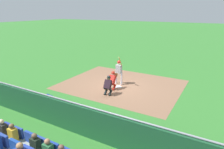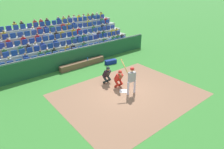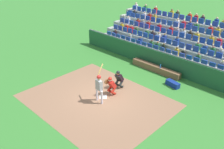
{
  "view_description": "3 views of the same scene",
  "coord_description": "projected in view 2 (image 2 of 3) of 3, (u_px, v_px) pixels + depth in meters",
  "views": [
    {
      "loc": [
        5.95,
        -11.42,
        5.1
      ],
      "look_at": [
        0.04,
        -0.92,
        1.17
      ],
      "focal_mm": 31.82,
      "sensor_mm": 36.0,
      "label": 1
    },
    {
      "loc": [
        7.43,
        7.92,
        6.24
      ],
      "look_at": [
        0.09,
        -1.0,
        0.83
      ],
      "focal_mm": 31.98,
      "sensor_mm": 36.0,
      "label": 2
    },
    {
      "loc": [
        -9.22,
        8.77,
        8.13
      ],
      "look_at": [
        0.34,
        -1.13,
        1.0
      ],
      "focal_mm": 39.86,
      "sensor_mm": 36.0,
      "label": 3
    }
  ],
  "objects": [
    {
      "name": "bleacher_stand",
      "position": [
        53.0,
        43.0,
        19.16
      ],
      "size": [
        15.56,
        4.65,
        3.04
      ],
      "color": "#98A198",
      "rests_on": "ground_plane"
    },
    {
      "name": "home_plate_umpire",
      "position": [
        107.0,
        74.0,
        13.17
      ],
      "size": [
        0.49,
        0.52,
        1.26
      ],
      "color": "black",
      "rests_on": "ground_plane"
    },
    {
      "name": "equipment_duffel_bag",
      "position": [
        111.0,
        62.0,
        16.57
      ],
      "size": [
        1.02,
        0.54,
        0.34
      ],
      "primitive_type": "cube",
      "rotation": [
        0.0,
        0.0,
        -0.19
      ],
      "color": "navy",
      "rests_on": "ground_plane"
    },
    {
      "name": "ground_plane",
      "position": [
        123.0,
        91.0,
        12.46
      ],
      "size": [
        160.0,
        160.0,
        0.0
      ],
      "primitive_type": "plane",
      "color": "#357B2F"
    },
    {
      "name": "home_plate_marker",
      "position": [
        123.0,
        91.0,
        12.46
      ],
      "size": [
        0.62,
        0.62,
        0.02
      ],
      "primitive_type": "cube",
      "rotation": [
        0.0,
        0.0,
        0.79
      ],
      "color": "white",
      "rests_on": "infield_dirt_patch"
    },
    {
      "name": "infield_dirt_patch",
      "position": [
        129.0,
        94.0,
        12.11
      ],
      "size": [
        8.23,
        6.52,
        0.01
      ],
      "primitive_type": "cube",
      "rotation": [
        0.0,
        0.0,
        -0.01
      ],
      "color": "#8B6349",
      "rests_on": "ground_plane"
    },
    {
      "name": "batter_at_plate",
      "position": [
        132.0,
        77.0,
        11.77
      ],
      "size": [
        0.67,
        0.81,
        2.17
      ],
      "color": "silver",
      "rests_on": "ground_plane"
    },
    {
      "name": "water_bottle_on_bench",
      "position": [
        88.0,
        59.0,
        16.11
      ],
      "size": [
        0.07,
        0.07,
        0.26
      ],
      "primitive_type": "cylinder",
      "color": "blue",
      "rests_on": "dugout_bench"
    },
    {
      "name": "dugout_wall",
      "position": [
        76.0,
        57.0,
        16.12
      ],
      "size": [
        15.05,
        0.24,
        1.42
      ],
      "color": "#1E5330",
      "rests_on": "ground_plane"
    },
    {
      "name": "dugout_bench",
      "position": [
        83.0,
        64.0,
        16.06
      ],
      "size": [
        3.96,
        0.4,
        0.44
      ],
      "primitive_type": "cube",
      "color": "brown",
      "rests_on": "ground_plane"
    },
    {
      "name": "catcher_crouching",
      "position": [
        119.0,
        78.0,
        12.63
      ],
      "size": [
        0.48,
        0.71,
        1.26
      ],
      "color": "#B02015",
      "rests_on": "ground_plane"
    }
  ]
}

